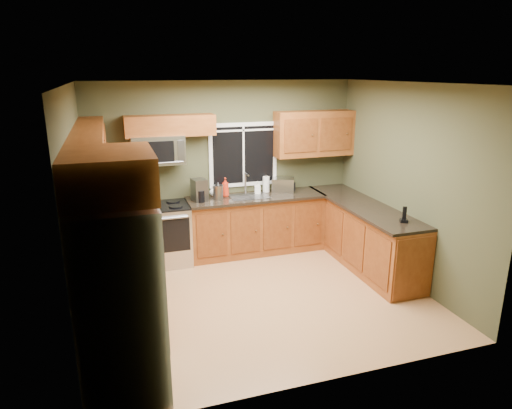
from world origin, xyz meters
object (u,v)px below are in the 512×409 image
paper_towel_roll (266,184)px  soap_bottle_c (213,191)px  coffee_maker (200,191)px  toaster_oven (283,185)px  range (164,234)px  cordless_phone (404,218)px  kettle (218,192)px  microwave (158,150)px  refrigerator (120,300)px  soap_bottle_a (225,187)px  soap_bottle_b (257,188)px

paper_towel_roll → soap_bottle_c: 0.87m
coffee_maker → toaster_oven: bearing=5.3°
soap_bottle_c → range: bearing=-164.5°
range → cordless_phone: 3.46m
range → paper_towel_roll: (1.70, 0.21, 0.60)m
soap_bottle_c → cordless_phone: (2.07, -2.04, -0.02)m
range → kettle: bearing=-1.0°
microwave → paper_towel_roll: microwave is taller
soap_bottle_c → paper_towel_roll: bearing=-1.3°
microwave → soap_bottle_c: (0.83, 0.09, -0.71)m
coffee_maker → soap_bottle_c: coffee_maker is taller
refrigerator → kettle: 3.16m
refrigerator → soap_bottle_c: size_ratio=11.11×
soap_bottle_a → soap_bottle_c: bearing=149.9°
coffee_maker → soap_bottle_a: (0.43, 0.11, -0.01)m
range → refrigerator: bearing=-104.0°
refrigerator → soap_bottle_a: (1.69, 2.90, 0.19)m
refrigerator → kettle: size_ratio=6.45×
refrigerator → microwave: bearing=76.7°
range → cordless_phone: (2.90, -1.81, 0.53)m
toaster_oven → soap_bottle_b: bearing=-179.0°
kettle → paper_towel_roll: bearing=14.8°
range → toaster_oven: 2.06m
toaster_oven → soap_bottle_a: size_ratio=1.42×
toaster_oven → range: bearing=-175.7°
paper_towel_roll → soap_bottle_b: bearing=-157.3°
coffee_maker → paper_towel_roll: (1.13, 0.19, -0.03)m
refrigerator → paper_towel_roll: 3.82m
range → soap_bottle_b: size_ratio=4.68×
microwave → soap_bottle_a: 1.19m
kettle → soap_bottle_a: size_ratio=0.93×
microwave → kettle: (0.85, -0.15, -0.66)m
refrigerator → range: size_ratio=1.92×
refrigerator → cordless_phone: (3.59, 0.96, 0.10)m
microwave → coffee_maker: 0.86m
refrigerator → soap_bottle_a: bearing=59.8°
coffee_maker → cordless_phone: 2.96m
microwave → soap_bottle_b: size_ratio=3.80×
soap_bottle_b → cordless_phone: 2.38m
refrigerator → cordless_phone: refrigerator is taller
refrigerator → kettle: (1.54, 2.76, 0.17)m
range → soap_bottle_c: 1.02m
toaster_oven → cordless_phone: (0.93, -1.96, -0.05)m
soap_bottle_a → cordless_phone: 2.72m
microwave → soap_bottle_a: size_ratio=2.52×
microwave → soap_bottle_a: bearing=-0.3°
kettle → soap_bottle_b: 0.70m
toaster_oven → paper_towel_roll: bearing=166.8°
soap_bottle_a → cordless_phone: soap_bottle_a is taller
refrigerator → toaster_oven: (2.66, 2.92, 0.15)m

